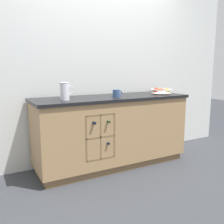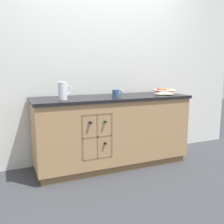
# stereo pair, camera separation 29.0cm
# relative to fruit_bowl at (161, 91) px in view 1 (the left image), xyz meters

# --- Properties ---
(ground_plane) EXTENTS (14.00, 14.00, 0.00)m
(ground_plane) POSITION_rel_fruit_bowl_xyz_m (-0.73, 0.06, -0.93)
(ground_plane) COLOR #383A3F
(back_wall) EXTENTS (4.40, 0.06, 2.55)m
(back_wall) POSITION_rel_fruit_bowl_xyz_m (-0.73, 0.42, 0.35)
(back_wall) COLOR silver
(back_wall) RESTS_ON ground_plane
(kitchen_island) EXTENTS (1.95, 0.65, 0.89)m
(kitchen_island) POSITION_rel_fruit_bowl_xyz_m (-0.73, 0.06, -0.48)
(kitchen_island) COLOR brown
(kitchen_island) RESTS_ON ground_plane
(fruit_bowl) EXTENTS (0.29, 0.29, 0.09)m
(fruit_bowl) POSITION_rel_fruit_bowl_xyz_m (0.00, 0.00, 0.00)
(fruit_bowl) COLOR silver
(fruit_bowl) RESTS_ON kitchen_island
(white_pitcher) EXTENTS (0.16, 0.10, 0.19)m
(white_pitcher) POSITION_rel_fruit_bowl_xyz_m (-1.35, -0.02, 0.06)
(white_pitcher) COLOR white
(white_pitcher) RESTS_ON kitchen_island
(ceramic_mug) EXTENTS (0.12, 0.09, 0.09)m
(ceramic_mug) POSITION_rel_fruit_bowl_xyz_m (-0.70, -0.01, 0.00)
(ceramic_mug) COLOR #385684
(ceramic_mug) RESTS_ON kitchen_island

